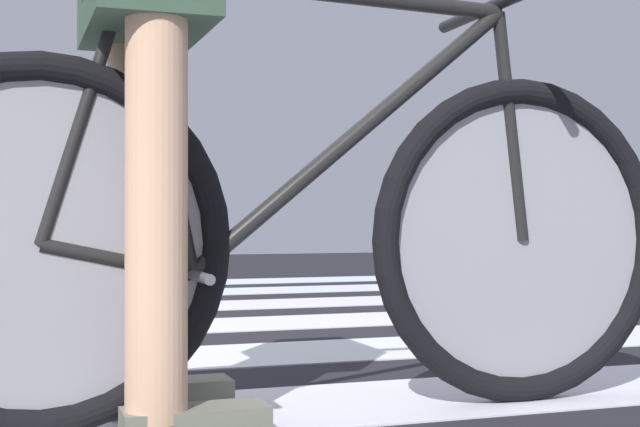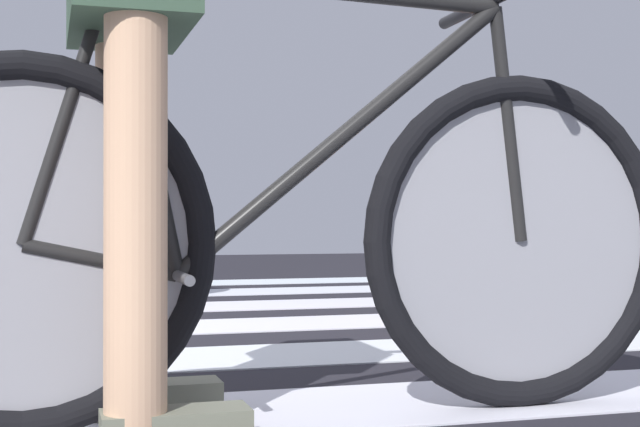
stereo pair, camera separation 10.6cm
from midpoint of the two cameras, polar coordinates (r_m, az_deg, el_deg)
bicycle_1_of_2 at (r=1.82m, az=-2.76°, el=-0.98°), size 1.74×0.52×0.93m
cyclist_1_of_2 at (r=1.77m, az=-12.54°, el=8.30°), size 0.31×0.41×1.04m
traffic_cone at (r=3.80m, az=7.65°, el=-3.16°), size 0.40×0.40×0.46m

